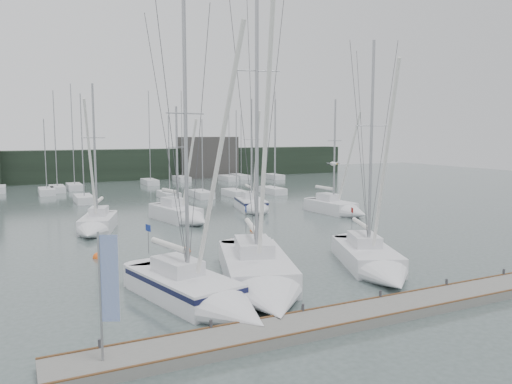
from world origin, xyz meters
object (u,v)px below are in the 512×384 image
(buoy_b, at_px, (253,231))
(buoy_d, at_px, (232,243))
(sailboat_mid_e, at_px, (341,209))
(sailboat_near_right, at_px, (376,264))
(buoy_a, at_px, (186,252))
(sailboat_mid_c, at_px, (184,216))
(buoy_c, at_px, (98,258))
(sailboat_near_left, at_px, (204,296))
(sailboat_near_center, at_px, (262,280))
(sailboat_mid_b, at_px, (95,226))
(dock_banner, at_px, (106,285))
(sailboat_mid_d, at_px, (254,206))

(buoy_b, bearing_deg, buoy_d, -134.79)
(sailboat_mid_e, bearing_deg, sailboat_near_right, -125.02)
(buoy_a, relative_size, buoy_b, 1.28)
(sailboat_mid_c, height_order, buoy_c, sailboat_mid_c)
(sailboat_mid_c, bearing_deg, sailboat_mid_e, -21.19)
(sailboat_near_left, relative_size, sailboat_near_right, 1.05)
(sailboat_near_center, height_order, buoy_c, sailboat_near_center)
(sailboat_mid_e, relative_size, buoy_b, 22.71)
(buoy_a, height_order, buoy_c, buoy_c)
(sailboat_near_center, height_order, sailboat_mid_b, sailboat_near_center)
(sailboat_mid_e, bearing_deg, sailboat_mid_c, 165.50)
(sailboat_mid_e, xyz_separation_m, dock_banner, (-25.02, -22.44, 2.32))
(sailboat_mid_b, bearing_deg, sailboat_mid_d, 33.50)
(sailboat_mid_d, height_order, sailboat_mid_e, sailboat_mid_d)
(sailboat_near_right, xyz_separation_m, sailboat_mid_c, (-4.57, 19.64, 0.08))
(dock_banner, bearing_deg, buoy_d, 79.77)
(buoy_c, relative_size, dock_banner, 0.16)
(buoy_b, bearing_deg, sailboat_mid_c, 122.31)
(sailboat_near_right, relative_size, buoy_d, 22.56)
(buoy_d, bearing_deg, sailboat_near_right, -69.26)
(sailboat_near_center, bearing_deg, buoy_c, 138.15)
(sailboat_mid_c, bearing_deg, sailboat_mid_d, 7.44)
(sailboat_near_right, bearing_deg, sailboat_near_left, -151.92)
(sailboat_near_left, bearing_deg, sailboat_mid_c, 60.74)
(sailboat_near_left, relative_size, sailboat_mid_d, 1.22)
(sailboat_near_center, bearing_deg, dock_banner, -129.77)
(sailboat_mid_d, height_order, buoy_b, sailboat_mid_d)
(buoy_a, bearing_deg, sailboat_mid_b, 116.33)
(sailboat_mid_b, distance_m, sailboat_mid_c, 7.67)
(sailboat_mid_e, height_order, buoy_b, sailboat_mid_e)
(sailboat_mid_e, relative_size, buoy_c, 16.88)
(buoy_a, bearing_deg, buoy_c, 170.86)
(sailboat_mid_c, height_order, buoy_d, sailboat_mid_c)
(sailboat_near_left, relative_size, buoy_b, 28.18)
(sailboat_mid_d, bearing_deg, sailboat_near_left, -107.21)
(sailboat_near_center, bearing_deg, buoy_a, 112.30)
(sailboat_mid_c, relative_size, buoy_d, 17.69)
(sailboat_near_right, relative_size, sailboat_mid_c, 1.28)
(sailboat_near_right, bearing_deg, sailboat_mid_c, 125.50)
(sailboat_mid_e, bearing_deg, buoy_d, -159.51)
(sailboat_mid_d, xyz_separation_m, buoy_b, (-4.23, -8.66, -0.55))
(sailboat_mid_c, relative_size, sailboat_mid_d, 0.91)
(sailboat_mid_b, height_order, sailboat_mid_c, sailboat_mid_b)
(buoy_b, bearing_deg, sailboat_near_right, -86.50)
(dock_banner, bearing_deg, sailboat_mid_c, 91.91)
(sailboat_mid_b, xyz_separation_m, buoy_a, (4.34, -8.78, -0.55))
(sailboat_near_left, bearing_deg, sailboat_near_center, 0.86)
(buoy_b, bearing_deg, sailboat_mid_d, 63.96)
(sailboat_mid_e, bearing_deg, buoy_a, -161.09)
(buoy_b, distance_m, dock_banner, 23.89)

